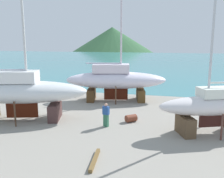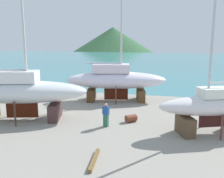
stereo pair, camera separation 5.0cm
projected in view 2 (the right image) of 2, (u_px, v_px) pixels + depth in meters
The scene contains 9 objects.
ground_plane at pixel (21, 131), 16.43m from camera, with size 51.53×51.53×0.00m, color gray.
sea_water at pixel (142, 60), 73.94m from camera, with size 168.25×95.12×0.01m, color teal.
headland_hill at pixel (113, 50), 157.23m from camera, with size 91.38×91.38×27.72m, color #325E38.
sailboat_large_starboard at pixel (20, 91), 18.38m from camera, with size 10.08×5.55×15.98m.
sailboat_mid_port at pixel (116, 80), 24.38m from camera, with size 10.11×5.05×14.86m.
sailboat_small_center at pixel (213, 106), 15.66m from camera, with size 7.23×4.58×12.11m.
worker at pixel (106, 115), 17.07m from camera, with size 0.49×0.36×1.65m.
barrel_tar_black at pixel (131, 118), 18.18m from camera, with size 0.52×0.52×0.80m, color brown.
timber_long_fore at pixel (94, 160), 12.24m from camera, with size 2.26×0.18×0.17m, color brown.
Camera 2 is at (9.64, -17.09, 5.83)m, focal length 40.20 mm.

